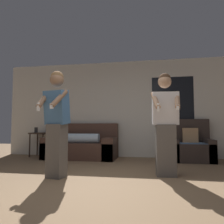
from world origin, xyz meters
TOP-DOWN VIEW (x-y plane):
  - ground_plane at (0.00, 0.00)m, footprint 14.00×14.00m
  - wall_back at (0.02, 3.29)m, footprint 6.98×0.07m
  - couch at (-1.08, 2.80)m, footprint 1.88×0.92m
  - armchair at (1.71, 2.86)m, footprint 1.00×0.81m
  - side_table at (-2.38, 2.98)m, footprint 0.47×0.50m
  - person_left at (-0.80, 0.58)m, footprint 0.45×0.54m
  - person_right at (1.00, 1.01)m, footprint 0.50×0.49m

SIDE VIEW (x-z plane):
  - ground_plane at x=0.00m, z-range 0.00..0.00m
  - couch at x=-1.08m, z-range -0.15..0.78m
  - armchair at x=1.71m, z-range -0.18..0.86m
  - side_table at x=-2.38m, z-range 0.15..0.97m
  - person_right at x=1.00m, z-range 0.02..1.79m
  - person_left at x=-0.80m, z-range 0.04..1.82m
  - wall_back at x=0.02m, z-range 0.00..2.70m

